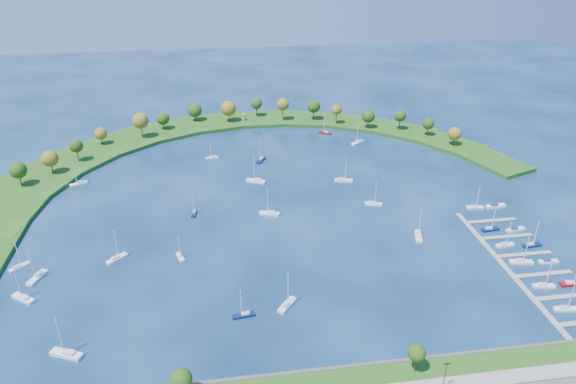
{
  "coord_description": "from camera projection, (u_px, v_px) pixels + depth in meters",
  "views": [
    {
      "loc": [
        -26.74,
        -210.76,
        115.39
      ],
      "look_at": [
        5.0,
        5.0,
        4.0
      ],
      "focal_mm": 32.74,
      "sensor_mm": 36.0,
      "label": 1
    }
  ],
  "objects": [
    {
      "name": "ground",
      "position": [
        279.0,
        205.0,
        241.65
      ],
      "size": [
        700.0,
        700.0,
        0.0
      ],
      "primitive_type": "plane",
      "color": "#072040",
      "rests_on": "ground"
    },
    {
      "name": "breakwater",
      "position": [
        180.0,
        166.0,
        278.12
      ],
      "size": [
        286.74,
        247.64,
        2.0
      ],
      "color": "#214D14",
      "rests_on": "ground"
    },
    {
      "name": "breakwater_trees",
      "position": [
        231.0,
        121.0,
        313.59
      ],
      "size": [
        238.1,
        94.82,
        15.23
      ],
      "color": "#382314",
      "rests_on": "breakwater"
    },
    {
      "name": "harbor_tower",
      "position": [
        244.0,
        117.0,
        339.71
      ],
      "size": [
        2.6,
        2.6,
        4.28
      ],
      "color": "gray",
      "rests_on": "breakwater"
    },
    {
      "name": "dock_system",
      "position": [
        523.0,
        265.0,
        198.8
      ],
      "size": [
        24.28,
        82.0,
        1.6
      ],
      "color": "gray",
      "rests_on": "ground"
    },
    {
      "name": "moored_boat_0",
      "position": [
        117.0,
        258.0,
        201.9
      ],
      "size": [
        7.96,
        7.74,
        12.75
      ],
      "rotation": [
        0.0,
        0.0,
        0.76
      ],
      "color": "white",
      "rests_on": "ground"
    },
    {
      "name": "moored_boat_1",
      "position": [
        67.0,
        353.0,
        156.88
      ],
      "size": [
        10.3,
        6.68,
        14.74
      ],
      "rotation": [
        0.0,
        0.0,
        2.72
      ],
      "color": "white",
      "rests_on": "ground"
    },
    {
      "name": "moored_boat_2",
      "position": [
        194.0,
        213.0,
        233.79
      ],
      "size": [
        2.58,
        6.59,
        9.43
      ],
      "rotation": [
        0.0,
        0.0,
        4.59
      ],
      "color": "#0B1B45",
      "rests_on": "ground"
    },
    {
      "name": "moored_boat_3",
      "position": [
        418.0,
        235.0,
        216.47
      ],
      "size": [
        4.9,
        9.31,
        13.18
      ],
      "rotation": [
        0.0,
        0.0,
        1.29
      ],
      "color": "white",
      "rests_on": "ground"
    },
    {
      "name": "moored_boat_4",
      "position": [
        261.0,
        160.0,
        286.44
      ],
      "size": [
        6.06,
        8.43,
        12.26
      ],
      "rotation": [
        0.0,
        0.0,
        4.21
      ],
      "color": "#0B1B45",
      "rests_on": "ground"
    },
    {
      "name": "moored_boat_5",
      "position": [
        23.0,
        298.0,
        180.36
      ],
      "size": [
        8.94,
        7.35,
        13.42
      ],
      "rotation": [
        0.0,
        0.0,
        2.53
      ],
      "color": "white",
      "rests_on": "ground"
    },
    {
      "name": "moored_boat_6",
      "position": [
        180.0,
        256.0,
        203.25
      ],
      "size": [
        3.75,
        6.86,
        9.72
      ],
      "rotation": [
        0.0,
        0.0,
        5.02
      ],
      "color": "white",
      "rests_on": "ground"
    },
    {
      "name": "moored_boat_7",
      "position": [
        37.0,
        277.0,
        191.17
      ],
      "size": [
        5.86,
        9.61,
        13.67
      ],
      "rotation": [
        0.0,
        0.0,
        4.33
      ],
      "color": "white",
      "rests_on": "ground"
    },
    {
      "name": "moored_boat_8",
      "position": [
        19.0,
        266.0,
        197.07
      ],
      "size": [
        7.1,
        6.92,
        11.38
      ],
      "rotation": [
        0.0,
        0.0,
        0.76
      ],
      "color": "white",
      "rests_on": "ground"
    },
    {
      "name": "moored_boat_9",
      "position": [
        270.0,
        213.0,
        233.41
      ],
      "size": [
        9.35,
        5.3,
        13.26
      ],
      "rotation": [
        0.0,
        0.0,
        2.81
      ],
      "color": "white",
      "rests_on": "ground"
    },
    {
      "name": "moored_boat_10",
      "position": [
        212.0,
        157.0,
        289.68
      ],
      "size": [
        6.75,
        2.32,
        9.75
      ],
      "rotation": [
        0.0,
        0.0,
        3.21
      ],
      "color": "white",
      "rests_on": "ground"
    },
    {
      "name": "moored_boat_11",
      "position": [
        79.0,
        183.0,
        260.27
      ],
      "size": [
        8.68,
        5.95,
        12.51
      ],
      "rotation": [
        0.0,
        0.0,
        3.61
      ],
      "color": "white",
      "rests_on": "ground"
    },
    {
      "name": "moored_boat_12",
      "position": [
        325.0,
        132.0,
        324.0
      ],
      "size": [
        7.87,
        6.35,
        11.76
      ],
      "rotation": [
        0.0,
        0.0,
        2.55
      ],
      "color": "maroon",
      "rests_on": "ground"
    },
    {
      "name": "moored_boat_13",
      "position": [
        343.0,
        180.0,
        263.74
      ],
      "size": [
        9.53,
        4.77,
        13.49
      ],
      "rotation": [
        0.0,
        0.0,
        -0.25
      ],
      "color": "white",
      "rests_on": "ground"
    },
    {
      "name": "moored_boat_14",
      "position": [
        256.0,
        180.0,
        262.88
      ],
      "size": [
        10.02,
        6.95,
        14.48
      ],
      "rotation": [
        0.0,
        0.0,
        2.67
      ],
      "color": "white",
      "rests_on": "ground"
    },
    {
      "name": "moored_boat_15",
      "position": [
        244.0,
        314.0,
        172.74
      ],
      "size": [
        7.64,
        3.06,
        10.92
      ],
      "rotation": [
        0.0,
        0.0,
        3.28
      ],
      "color": "#0B1B45",
      "rests_on": "ground"
    },
    {
      "name": "moored_boat_16",
      "position": [
        358.0,
        142.0,
        309.56
      ],
      "size": [
        8.69,
        7.13,
        13.05
      ],
      "rotation": [
        0.0,
        0.0,
        3.75
      ],
      "color": "white",
      "rests_on": "ground"
    },
    {
      "name": "moored_boat_17",
      "position": [
        287.0,
        304.0,
        177.24
      ],
      "size": [
        7.59,
        8.51,
        13.14
      ],
      "rotation": [
        0.0,
        0.0,
        0.89
      ],
      "color": "white",
      "rests_on": "ground"
    },
    {
      "name": "moored_boat_18",
      "position": [
        373.0,
        203.0,
        241.7
      ],
      "size": [
        8.11,
        4.37,
        11.48
      ],
      "rotation": [
        0.0,
        0.0,
        5.99
      ],
      "color": "white",
      "rests_on": "ground"
    },
    {
      "name": "docked_boat_0",
      "position": [
        566.0,
        308.0,
        175.53
      ],
      "size": [
        7.96,
        3.16,
        11.39
      ],
      "rotation": [
        0.0,
        0.0,
        -0.13
      ],
      "color": "white",
      "rests_on": "ground"
    },
    {
      "name": "docked_boat_2",
      "position": [
        544.0,
        285.0,
        186.79
      ],
      "size": [
        7.98,
        3.25,
        11.4
      ],
      "rotation": [
        0.0,
        0.0,
        -0.14
      ],
      "color": "white",
      "rests_on": "ground"
    },
    {
      "name": "docked_boat_3",
      "position": [
        572.0,
        283.0,
        187.7
      ],
      "size": [
        8.59,
        3.03,
        12.39
      ],
      "rotation": [
        0.0,
        0.0,
        -0.08
      ],
      "color": "maroon",
      "rests_on": "ground"
    },
    {
      "name": "docked_boat_4",
      "position": [
        521.0,
        261.0,
        199.9
      ],
      "size": [
        9.0,
        3.79,
        12.83
      ],
      "rotation": [
        0.0,
        0.0,
        -0.16
      ],
      "color": "white",
      "rests_on": "ground"
    },
    {
      "name": "docked_boat_5",
      "position": [
        548.0,
        261.0,
        200.42
      ],
      "size": [
        7.64,
        2.51,
        1.54
      ],
      "rotation": [
        0.0,
        0.0,
        -0.05
      ],
      "color": "white",
      "rests_on": "ground"
    },
    {
      "name": "docked_boat_6",
      "position": [
        505.0,
        244.0,
        210.61
      ],
      "size": [
        7.76,
        2.94,
        11.14
      ],
      "rotation": [
        0.0,
        0.0,
        0.11
      ],
      "color": "white",
      "rests_on": "ground"
    },
    {
      "name": "docked_boat_7",
      "position": [
        532.0,
        245.0,
        210.41
      ],
      "size": [
        8.06,
        3.16,
        11.53
      ],
      "rotation": [
        0.0,
        0.0,
        0.13
      ],
      "color": "#0B1B45",
      "rests_on": "ground"
    },
    {
      "name": "docked_boat_8",
      "position": [
        490.0,
        229.0,
        221.44
      ],
      "size": [
        7.95,
        3.07,
        11.38
      ],
      "rotation": [
        0.0,
        0.0,
        0.12
      ],
      "color": "#0B1B45",
      "rests_on": "ground"
    },
    {
      "name": "docked_boat_9",
      "position": [
        515.0,
        229.0,
        221.38
      ],
      "size": [
        8.6,
        3.72,
        1.7
      ],
      "rotation": [
        0.0,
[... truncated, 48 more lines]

